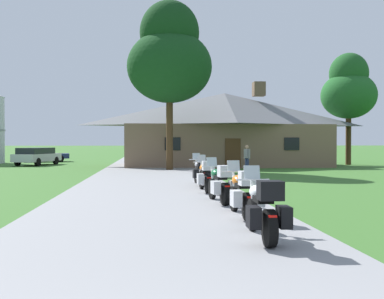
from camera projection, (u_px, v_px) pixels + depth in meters
name	position (u px, v px, depth m)	size (l,w,h in m)	color
ground_plane	(153.00, 180.00, 21.71)	(500.00, 500.00, 0.00)	#386628
asphalt_driveway	(153.00, 184.00, 19.72)	(6.40, 80.00, 0.06)	gray
motorcycle_white_nearest_to_camera	(263.00, 210.00, 8.05)	(0.73, 2.08, 1.30)	black
motorcycle_orange_second_in_row	(243.00, 194.00, 10.63)	(0.74, 2.08, 1.30)	black
motorcycle_green_third_in_row	(221.00, 184.00, 13.10)	(0.87, 2.08, 1.30)	black
motorcycle_orange_fourth_in_row	(206.00, 176.00, 16.11)	(0.75, 2.08, 1.30)	black
motorcycle_silver_farthest_in_row	(200.00, 172.00, 18.67)	(0.78, 2.08, 1.30)	black
stone_lodge	(225.00, 128.00, 35.26)	(16.00, 7.52, 6.55)	brown
bystander_gray_shirt_near_lodge	(247.00, 157.00, 27.79)	(0.34, 0.51, 1.67)	navy
tree_by_lodge_front	(170.00, 57.00, 29.19)	(5.48, 5.48, 10.95)	#422D19
tree_right_of_lodge	(349.00, 89.00, 36.86)	(4.45, 4.45, 9.10)	#422D19
parked_silver_suv_far_left	(37.00, 156.00, 36.18)	(3.07, 4.93, 1.40)	#ADAFB7
parked_navy_sedan_far_left	(45.00, 155.00, 42.58)	(4.51, 2.74, 1.20)	navy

